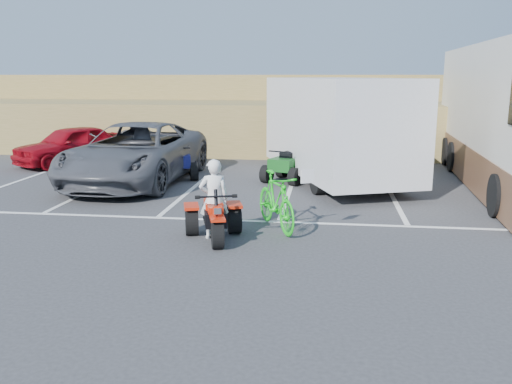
# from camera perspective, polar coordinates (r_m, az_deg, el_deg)

# --- Properties ---
(ground) EXTENTS (100.00, 100.00, 0.00)m
(ground) POSITION_cam_1_polar(r_m,az_deg,el_deg) (9.36, 1.13, -7.05)
(ground) COLOR #343436
(ground) RESTS_ON ground
(parking_stripes) EXTENTS (28.00, 5.16, 0.01)m
(parking_stripes) POSITION_cam_1_polar(r_m,az_deg,el_deg) (13.21, 6.83, -1.37)
(parking_stripes) COLOR white
(parking_stripes) RESTS_ON ground
(grass_embankment) EXTENTS (40.00, 8.50, 3.10)m
(grass_embankment) POSITION_cam_1_polar(r_m,az_deg,el_deg) (24.34, 5.23, 8.24)
(grass_embankment) COLOR olive
(grass_embankment) RESTS_ON ground
(red_trike_atv) EXTENTS (1.50, 1.76, 0.97)m
(red_trike_atv) POSITION_cam_1_polar(r_m,az_deg,el_deg) (10.42, -4.32, -5.06)
(red_trike_atv) COLOR red
(red_trike_atv) RESTS_ON ground
(rider) EXTENTS (0.65, 0.52, 1.54)m
(rider) POSITION_cam_1_polar(r_m,az_deg,el_deg) (10.36, -4.46, -0.74)
(rider) COLOR white
(rider) RESTS_ON ground
(green_dirt_bike) EXTENTS (1.35, 1.99, 1.17)m
(green_dirt_bike) POSITION_cam_1_polar(r_m,az_deg,el_deg) (11.01, 2.12, -0.93)
(green_dirt_bike) COLOR #14BF19
(green_dirt_bike) RESTS_ON ground
(grey_pickup) EXTENTS (3.12, 6.33, 1.73)m
(grey_pickup) POSITION_cam_1_polar(r_m,az_deg,el_deg) (16.19, -12.51, 4.02)
(grey_pickup) COLOR #484A50
(grey_pickup) RESTS_ON ground
(red_car) EXTENTS (3.51, 4.22, 1.36)m
(red_car) POSITION_cam_1_polar(r_m,az_deg,el_deg) (20.21, -18.89, 4.71)
(red_car) COLOR maroon
(red_car) RESTS_ON ground
(cargo_trailer) EXTENTS (4.65, 6.93, 3.01)m
(cargo_trailer) POSITION_cam_1_polar(r_m,az_deg,el_deg) (16.03, 8.44, 6.85)
(cargo_trailer) COLOR silver
(cargo_trailer) RESTS_ON ground
(quad_atv_blue) EXTENTS (1.58, 1.84, 1.02)m
(quad_atv_blue) POSITION_cam_1_polar(r_m,az_deg,el_deg) (16.83, -8.22, 1.51)
(quad_atv_blue) COLOR navy
(quad_atv_blue) RESTS_ON ground
(quad_atv_green) EXTENTS (1.61, 1.82, 0.98)m
(quad_atv_green) POSITION_cam_1_polar(r_m,az_deg,el_deg) (16.08, 3.39, 1.12)
(quad_atv_green) COLOR #125018
(quad_atv_green) RESTS_ON ground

